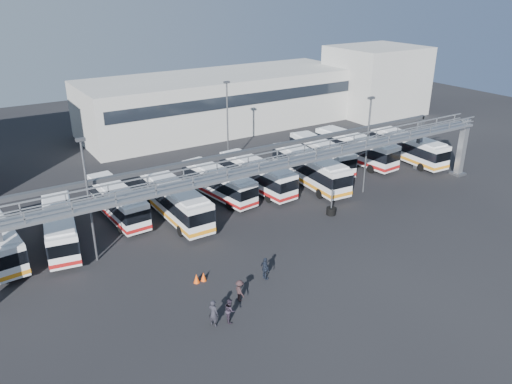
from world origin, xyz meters
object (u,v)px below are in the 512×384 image
bus_3 (175,200)px  pedestrian_d (265,269)px  pedestrian_a (213,313)px  pedestrian_b (230,310)px  light_pole_mid (367,140)px  light_pole_back (227,120)px  bus_1 (60,226)px  bus_6 (310,168)px  bus_4 (218,182)px  cone_left (197,278)px  bus_8 (355,148)px  tire_stack (331,210)px  light_pole_left (88,195)px  bus_2 (117,201)px  bus_5 (257,174)px  bus_9 (408,147)px  pedestrian_c (240,291)px  cone_right (204,277)px  bus_7 (321,153)px

bus_3 → pedestrian_d: (1.37, -13.31, -0.99)m
pedestrian_a → pedestrian_b: 1.15m
light_pole_mid → light_pole_back: same height
bus_1 → bus_6: size_ratio=0.90×
pedestrian_b → pedestrian_d: pedestrian_d is taller
light_pole_mid → bus_4: bearing=152.9°
cone_left → bus_8: bearing=25.9°
bus_4 → tire_stack: (7.13, -9.50, -1.25)m
cone_left → light_pole_left: bearing=126.4°
light_pole_back → pedestrian_b: light_pole_back is taller
bus_3 → bus_4: bus_3 is taller
light_pole_mid → bus_6: 7.03m
cone_left → light_pole_back: bearing=55.4°
bus_1 → bus_2: bearing=33.6°
light_pole_mid → bus_1: size_ratio=0.97×
pedestrian_a → pedestrian_b: pedestrian_a is taller
bus_4 → pedestrian_a: size_ratio=5.35×
bus_5 → bus_9: 20.89m
light_pole_back → pedestrian_b: bearing=-119.2°
light_pole_back → bus_1: bearing=-155.9°
bus_3 → pedestrian_c: size_ratio=6.94×
bus_9 → cone_left: bus_9 is taller
bus_3 → cone_left: (-3.21, -10.99, -1.51)m
bus_9 → pedestrian_b: size_ratio=6.66×
cone_right → bus_2: bearing=97.7°
bus_1 → bus_8: bearing=12.8°
light_pole_back → tire_stack: size_ratio=3.87×
bus_9 → tire_stack: bus_9 is taller
light_pole_left → bus_2: size_ratio=0.98×
light_pole_mid → bus_5: 12.01m
bus_8 → cone_right: (-27.75, -13.77, -1.59)m
bus_8 → bus_7: bearing=165.1°
pedestrian_b → tire_stack: 18.60m
bus_8 → cone_left: bus_8 is taller
bus_3 → bus_1: bearing=176.7°
bus_8 → tire_stack: bearing=-145.9°
bus_7 → tire_stack: bus_7 is taller
light_pole_back → bus_2: (-16.02, -7.13, -4.00)m
bus_3 → pedestrian_c: bus_3 is taller
bus_3 → tire_stack: bus_3 is taller
bus_2 → cone_right: bus_2 is taller
pedestrian_d → cone_right: size_ratio=2.62×
light_pole_left → bus_7: (28.94, 7.31, -3.91)m
bus_6 → pedestrian_b: size_ratio=7.01×
bus_6 → cone_left: size_ratio=15.87×
cone_right → tire_stack: (15.56, 3.76, 0.10)m
bus_4 → bus_8: size_ratio=0.88×
pedestrian_d → pedestrian_b: bearing=120.6°
bus_1 → bus_3: size_ratio=0.94×
bus_2 → tire_stack: bus_2 is taller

